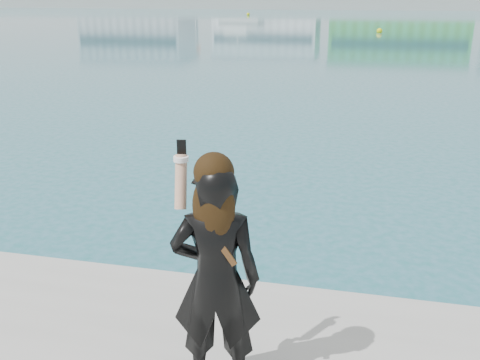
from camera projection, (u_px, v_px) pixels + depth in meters
The scene contains 4 objects.
far_quay at pixel (364, 3), 123.63m from camera, with size 320.00×40.00×2.00m, color #9E9E99.
buoy_far at pixel (248, 15), 82.03m from camera, with size 0.50×0.50×0.50m, color #DAD70B.
buoy_extra at pixel (379, 33), 46.91m from camera, with size 0.50×0.50×0.50m, color #DAD70B.
woman at pixel (216, 274), 3.44m from camera, with size 0.65×0.48×1.70m.
Camera 1 is at (1.01, -3.35, 3.37)m, focal length 40.00 mm.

